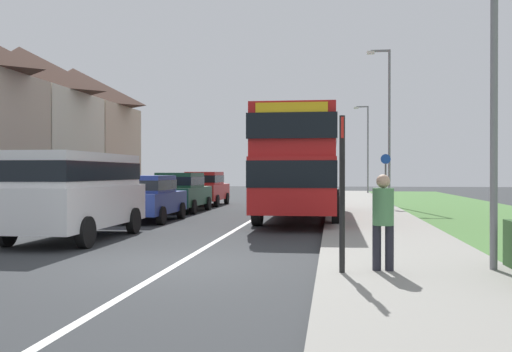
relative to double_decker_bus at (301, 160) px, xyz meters
The scene contains 14 objects.
ground_plane 11.11m from the double_decker_bus, 99.08° to the right, with size 120.00×120.00×0.00m, color #2D3033.
lane_marking_centre 3.90m from the double_decker_bus, 121.86° to the right, with size 0.14×60.00×0.01m, color silver.
pavement_near_side 5.76m from the double_decker_bus, 62.52° to the right, with size 3.20×68.00×0.12m, color gray.
double_decker_bus is the anchor object (origin of this frame).
parked_van_white 9.04m from the double_decker_bus, 126.14° to the right, with size 2.11×5.05×2.18m.
parked_car_blue 5.72m from the double_decker_bus, 161.06° to the right, with size 1.99×3.99×1.60m.
parked_car_dark_green 6.29m from the double_decker_bus, 149.93° to the left, with size 1.89×4.46×1.69m.
parked_car_red 9.82m from the double_decker_bus, 123.69° to the left, with size 1.92×4.34×1.73m.
pedestrian_at_stop 11.86m from the double_decker_bus, 80.55° to the right, with size 0.34×0.34×1.67m.
bus_stop_sign 11.99m from the double_decker_bus, 83.86° to the right, with size 0.09×0.52×2.60m.
cycle_route_sign 6.24m from the double_decker_bus, 55.89° to the left, with size 0.44×0.08×2.52m.
street_lamp_mid 8.82m from the double_decker_bus, 63.74° to the left, with size 1.14×0.20×7.69m.
street_lamp_far 24.81m from the double_decker_bus, 81.32° to the left, with size 1.14×0.20×6.86m.
house_terrace_far_side 14.65m from the double_decker_bus, 160.87° to the left, with size 6.22×17.20×7.72m.
Camera 1 is at (2.85, -10.35, 1.70)m, focal length 40.53 mm.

